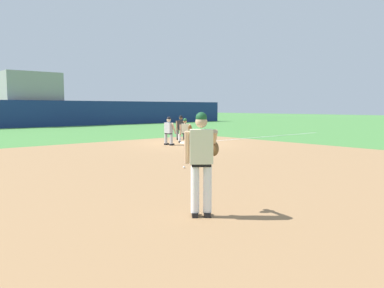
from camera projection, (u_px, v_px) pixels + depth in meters
name	position (u px, v px, depth m)	size (l,w,h in m)	color
ground_plane	(185.00, 144.00, 20.01)	(160.00, 160.00, 0.00)	#47843D
infield_dirt_patch	(189.00, 162.00, 13.33)	(18.00, 18.00, 0.01)	#9E754C
foul_line_stripe	(262.00, 137.00, 24.23)	(12.98, 0.10, 0.00)	white
first_base_bag	(185.00, 143.00, 20.01)	(0.38, 0.38, 0.09)	white
baseball	(184.00, 167.00, 11.90)	(0.07, 0.07, 0.07)	white
pitcher	(202.00, 158.00, 6.58)	(0.85, 0.54, 1.86)	black
first_baseman	(185.00, 129.00, 20.38)	(0.72, 1.09, 1.34)	black
baserunner	(169.00, 130.00, 19.06)	(0.48, 0.62, 1.46)	black
umpire	(181.00, 126.00, 22.29)	(0.68, 0.65, 1.46)	black
outfield_wall	(41.00, 114.00, 36.44)	(48.00, 0.50, 2.60)	navy
stadium_seating_block	(29.00, 99.00, 38.80)	(5.47, 5.05, 5.45)	gray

